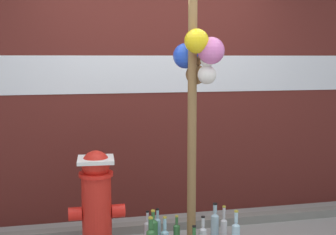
{
  "coord_description": "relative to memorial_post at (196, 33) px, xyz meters",
  "views": [
    {
      "loc": [
        -0.86,
        -3.12,
        1.66
      ],
      "look_at": [
        -0.05,
        0.48,
        1.17
      ],
      "focal_mm": 48.85,
      "sensor_mm": 36.0,
      "label": 1
    }
  ],
  "objects": [
    {
      "name": "fire_hydrant",
      "position": [
        -0.82,
        0.1,
        -1.38
      ],
      "size": [
        0.46,
        0.31,
        0.9
      ],
      "color": "red",
      "rests_on": "ground_plane"
    },
    {
      "name": "litter_1",
      "position": [
        -0.88,
        0.7,
        -1.84
      ],
      "size": [
        0.1,
        0.13,
        0.01
      ],
      "primitive_type": "cube",
      "rotation": [
        0.0,
        0.0,
        0.34
      ],
      "color": "silver",
      "rests_on": "ground_plane"
    },
    {
      "name": "building_wall",
      "position": [
        -0.18,
        1.07,
        -0.2
      ],
      "size": [
        10.0,
        0.21,
        3.3
      ],
      "color": "#561E19",
      "rests_on": "ground_plane"
    },
    {
      "name": "bottle_7",
      "position": [
        -0.37,
        0.18,
        -1.72
      ],
      "size": [
        0.06,
        0.06,
        0.33
      ],
      "color": "silver",
      "rests_on": "ground_plane"
    },
    {
      "name": "bottle_9",
      "position": [
        0.25,
        0.21,
        -1.7
      ],
      "size": [
        0.07,
        0.07,
        0.35
      ],
      "color": "#B2DBEA",
      "rests_on": "ground_plane"
    },
    {
      "name": "memorial_post",
      "position": [
        0.0,
        0.0,
        0.0
      ],
      "size": [
        0.53,
        0.45,
        3.02
      ],
      "color": "olive",
      "rests_on": "ground_plane"
    },
    {
      "name": "bottle_6",
      "position": [
        -0.3,
        0.1,
        -1.69
      ],
      "size": [
        0.06,
        0.06,
        0.38
      ],
      "color": "#93CCE0",
      "rests_on": "ground_plane"
    },
    {
      "name": "bottle_2",
      "position": [
        0.31,
        0.13,
        -1.72
      ],
      "size": [
        0.06,
        0.06,
        0.34
      ],
      "color": "silver",
      "rests_on": "ground_plane"
    },
    {
      "name": "curb_strip",
      "position": [
        -0.18,
        0.56,
        -1.81
      ],
      "size": [
        8.0,
        0.12,
        0.08
      ],
      "primitive_type": "cube",
      "color": "slate",
      "rests_on": "ground_plane"
    }
  ]
}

